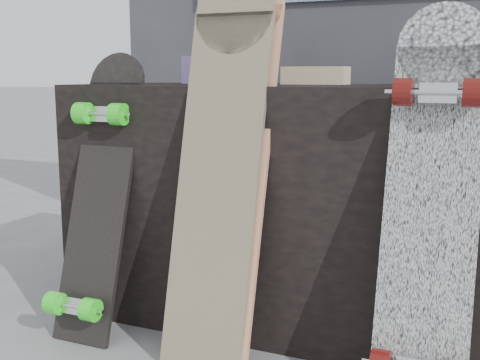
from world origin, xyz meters
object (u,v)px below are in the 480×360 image
at_px(longboard_cascadia, 431,201).
at_px(vendor_table, 311,206).
at_px(longboard_geisha, 226,150).
at_px(longboard_celtic, 220,155).
at_px(skateboard_dark, 99,191).

bearing_deg(longboard_cascadia, vendor_table, 138.72).
height_order(longboard_geisha, longboard_cascadia, longboard_geisha).
xyz_separation_m(longboard_geisha, longboard_cascadia, (0.59, -0.06, -0.09)).
relative_size(longboard_celtic, longboard_cascadia, 1.11).
bearing_deg(vendor_table, longboard_cascadia, -41.28).
bearing_deg(longboard_celtic, longboard_geisha, 82.92).
xyz_separation_m(vendor_table, longboard_cascadia, (0.42, -0.37, 0.12)).
distance_m(vendor_table, skateboard_dark, 0.70).
bearing_deg(vendor_table, longboard_celtic, -116.48).
relative_size(longboard_celtic, skateboard_dark, 1.25).
height_order(vendor_table, longboard_geisha, longboard_geisha).
distance_m(longboard_cascadia, skateboard_dark, 1.02).
xyz_separation_m(vendor_table, longboard_geisha, (-0.17, -0.31, 0.22)).
distance_m(longboard_geisha, skateboard_dark, 0.46).
bearing_deg(longboard_geisha, longboard_celtic, -97.08).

